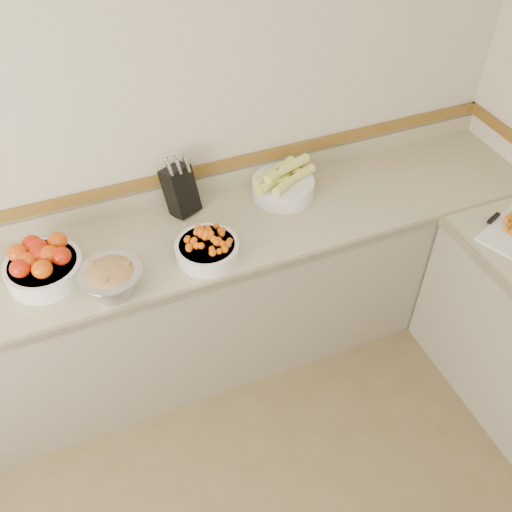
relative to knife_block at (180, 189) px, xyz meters
name	(u,v)px	position (x,y,z in m)	size (l,w,h in m)	color
back_wall	(134,140)	(-0.17, 0.10, 0.27)	(4.00, 4.00, 0.00)	beige
counter_back	(172,307)	(-0.17, -0.22, -0.58)	(4.00, 0.65, 1.08)	tan
knife_block	(180,189)	(0.00, 0.00, 0.00)	(0.19, 0.20, 0.33)	black
tomato_bowl	(42,264)	(-0.71, -0.22, -0.05)	(0.35, 0.35, 0.17)	white
cherry_tomato_bowl	(207,248)	(0.01, -0.37, -0.08)	(0.30, 0.30, 0.16)	white
corn_bowl	(283,184)	(0.52, -0.08, -0.06)	(0.36, 0.32, 0.19)	white
rhubarb_bowl	(112,279)	(-0.44, -0.43, -0.05)	(0.28, 0.28, 0.16)	#B2B2BA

